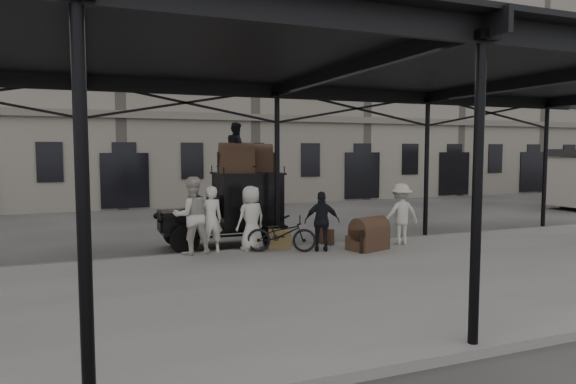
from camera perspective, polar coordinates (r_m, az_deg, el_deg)
name	(u,v)px	position (r m, az deg, el deg)	size (l,w,h in m)	color
ground	(306,266)	(12.69, 2.00, -8.25)	(120.00, 120.00, 0.00)	#383533
platform	(344,283)	(10.92, 6.29, -10.01)	(28.00, 8.00, 0.15)	slate
canopy	(340,65)	(10.95, 5.80, 13.89)	(22.50, 9.00, 4.74)	black
building_frontage	(177,75)	(30.03, -12.25, 12.56)	(64.00, 8.00, 14.00)	slate
taxi	(237,206)	(15.22, -5.67, -1.51)	(3.65, 1.55, 2.18)	black
porter_left	(211,219)	(13.59, -8.60, -3.03)	(0.64, 0.42, 1.76)	silver
porter_midleft	(192,216)	(13.47, -10.64, -2.58)	(0.98, 0.76, 2.01)	beige
porter_centre	(251,218)	(13.81, -4.11, -2.91)	(0.85, 0.55, 1.74)	beige
porter_official	(322,221)	(13.67, 3.80, -3.28)	(0.93, 0.39, 1.60)	black
porter_right	(401,214)	(14.98, 12.41, -2.39)	(1.13, 0.65, 1.75)	beige
bicycle	(282,234)	(13.58, -0.73, -4.68)	(0.64, 1.83, 0.96)	black
porter_roof	(237,148)	(15.02, -5.73, 4.93)	(0.71, 0.55, 1.46)	black
steamer_trunk_roof_near	(236,160)	(14.87, -5.75, 3.52)	(0.99, 0.60, 0.72)	#473021
steamer_trunk_roof_far	(256,160)	(15.52, -3.54, 3.54)	(0.96, 0.59, 0.70)	#473021
steamer_trunk_platform	(369,236)	(14.05, 9.01, -4.86)	(1.02, 0.62, 0.75)	#473021
wicker_hamper	(279,239)	(14.15, -0.96, -5.24)	(0.60, 0.45, 0.50)	olive
suitcase_upright	(324,236)	(14.78, 4.08, -4.92)	(0.15, 0.60, 0.45)	#473021
suitcase_flat	(355,242)	(14.12, 7.44, -5.51)	(0.60, 0.15, 0.40)	#473021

